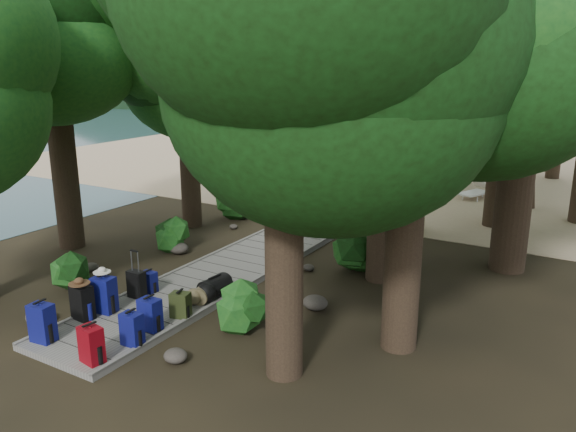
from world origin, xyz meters
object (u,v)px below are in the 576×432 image
Objects in this scene: backpack_right_c at (150,313)px; duffel_right_black at (215,287)px; backpack_right_a at (91,343)px; backpack_left_a at (42,321)px; backpack_left_c at (104,293)px; backpack_right_b at (132,327)px; suitcase_on_boardwalk at (137,284)px; kayak at (321,182)px; backpack_left_d at (149,281)px; backpack_right_d at (180,304)px; backpack_left_b at (82,301)px; lone_suitcase_on_sand at (373,196)px; sun_lounger at (474,189)px; duffel_right_khaki at (204,293)px.

duffel_right_black is at bearing 86.81° from backpack_right_c.
backpack_left_a is at bearing -173.50° from backpack_right_a.
backpack_left_c is 1.60m from backpack_right_b.
kayak is (-1.92, 12.07, -0.21)m from suitcase_on_boardwalk.
backpack_right_a is (1.28, -2.62, 0.09)m from backpack_left_d.
backpack_right_d is (1.42, 0.57, -0.12)m from backpack_left_c.
suitcase_on_boardwalk reaches higher than duffel_right_black.
backpack_right_a is at bearing -61.72° from suitcase_on_boardwalk.
backpack_left_b is 1.49× the size of backpack_left_d.
duffel_right_black is at bearing 78.01° from backpack_right_d.
backpack_right_a is (1.31, -0.06, -0.04)m from backpack_left_a.
backpack_right_c is at bearing -70.03° from lone_suitcase_on_sand.
backpack_right_d is (1.40, -0.60, 0.02)m from backpack_left_d.
backpack_left_c is 1.16× the size of backpack_right_a.
sun_lounger is (3.90, 15.26, -0.16)m from backpack_left_a.
backpack_left_b is 1.46m from backpack_right_c.
backpack_right_b is 14.77m from sun_lounger.
backpack_left_d is at bearing -66.06° from kayak.
kayak is at bearing 91.37° from backpack_right_d.
backpack_right_a is 1.26× the size of backpack_right_d.
backpack_left_a is at bearing -136.13° from backpack_right_c.
backpack_left_c is 1.54m from backpack_right_d.
backpack_left_c is (0.00, 1.39, 0.01)m from backpack_left_a.
backpack_right_b is 1.27m from backpack_right_d.
suitcase_on_boardwalk is at bearing 143.31° from backpack_right_c.
backpack_left_d is 1.34m from duffel_right_khaki.
backpack_left_a reaches higher than duffel_right_black.
duffel_right_black is at bearing 31.33° from suitcase_on_boardwalk.
lone_suitcase_on_sand is at bearing 89.77° from backpack_right_b.
backpack_left_c reaches higher than suitcase_on_boardwalk.
backpack_right_d is 12.76m from kayak.
backpack_left_a is 1.18× the size of backpack_right_b.
backpack_left_c is 1.95m from duffel_right_khaki.
duffel_right_black is at bearing 59.29° from backpack_left_b.
backpack_left_d is 0.72× the size of backpack_right_a.
backpack_left_a is at bearing -77.76° from backpack_left_b.
suitcase_on_boardwalk reaches higher than kayak.
backpack_right_d is at bearing -81.95° from duffel_right_black.
backpack_left_b is at bearing -83.54° from sun_lounger.
backpack_right_c is (1.43, 0.31, -0.04)m from backpack_left_b.
backpack_left_c is 0.22× the size of kayak.
backpack_right_d reaches higher than backpack_left_d.
sun_lounger is (2.48, 13.29, -0.05)m from backpack_right_d.
backpack_left_a reaches higher than duffel_right_khaki.
lone_suitcase_on_sand is 0.32× the size of sun_lounger.
backpack_right_b is (1.41, -1.86, 0.07)m from backpack_left_d.
backpack_left_d is at bearing -77.28° from lone_suitcase_on_sand.
sun_lounger reaches higher than duffel_right_khaki.
suitcase_on_boardwalk is (0.03, 0.82, -0.11)m from backpack_left_c.
suitcase_on_boardwalk is at bearing -141.23° from duffel_right_black.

